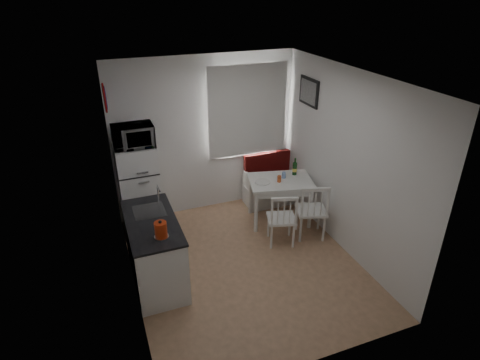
% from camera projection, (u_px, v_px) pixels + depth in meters
% --- Properties ---
extents(floor, '(3.00, 3.50, 0.02)m').
position_uv_depth(floor, '(245.00, 264.00, 5.63)').
color(floor, '#9C7453').
rests_on(floor, ground).
extents(ceiling, '(3.00, 3.50, 0.02)m').
position_uv_depth(ceiling, '(246.00, 78.00, 4.47)').
color(ceiling, white).
rests_on(ceiling, wall_back).
extents(wall_back, '(3.00, 0.02, 2.60)m').
position_uv_depth(wall_back, '(206.00, 136.00, 6.51)').
color(wall_back, white).
rests_on(wall_back, floor).
extents(wall_front, '(3.00, 0.02, 2.60)m').
position_uv_depth(wall_front, '(318.00, 263.00, 3.59)').
color(wall_front, white).
rests_on(wall_front, floor).
extents(wall_left, '(0.02, 3.50, 2.60)m').
position_uv_depth(wall_left, '(124.00, 203.00, 4.57)').
color(wall_left, white).
rests_on(wall_left, floor).
extents(wall_right, '(0.02, 3.50, 2.60)m').
position_uv_depth(wall_right, '(346.00, 164.00, 5.53)').
color(wall_right, white).
rests_on(wall_right, floor).
extents(window, '(1.22, 0.06, 1.47)m').
position_uv_depth(window, '(246.00, 113.00, 6.57)').
color(window, white).
rests_on(window, wall_back).
extents(curtain, '(1.35, 0.02, 1.50)m').
position_uv_depth(curtain, '(248.00, 111.00, 6.49)').
color(curtain, white).
rests_on(curtain, wall_back).
extents(kitchen_counter, '(0.62, 1.32, 1.16)m').
position_uv_depth(kitchen_counter, '(154.00, 250.00, 5.18)').
color(kitchen_counter, white).
rests_on(kitchen_counter, floor).
extents(wall_sign, '(0.03, 0.40, 0.40)m').
position_uv_depth(wall_sign, '(105.00, 98.00, 5.41)').
color(wall_sign, '#1B37A4').
rests_on(wall_sign, wall_left).
extents(picture_frame, '(0.04, 0.52, 0.42)m').
position_uv_depth(picture_frame, '(309.00, 92.00, 6.11)').
color(picture_frame, black).
rests_on(picture_frame, wall_right).
extents(bench, '(1.24, 0.48, 0.88)m').
position_uv_depth(bench, '(278.00, 185.00, 7.16)').
color(bench, white).
rests_on(bench, floor).
extents(dining_table, '(1.12, 0.90, 0.74)m').
position_uv_depth(dining_table, '(280.00, 185.00, 6.38)').
color(dining_table, white).
rests_on(dining_table, floor).
extents(chair_left, '(0.50, 0.49, 0.46)m').
position_uv_depth(chair_left, '(284.00, 215.00, 5.80)').
color(chair_left, white).
rests_on(chair_left, floor).
extents(chair_right, '(0.54, 0.54, 0.50)m').
position_uv_depth(chair_right, '(315.00, 206.00, 5.94)').
color(chair_right, white).
rests_on(chair_right, floor).
extents(fridge, '(0.58, 0.58, 1.44)m').
position_uv_depth(fridge, '(139.00, 189.00, 6.10)').
color(fridge, white).
rests_on(fridge, floor).
extents(microwave, '(0.58, 0.39, 0.32)m').
position_uv_depth(microwave, '(133.00, 136.00, 5.67)').
color(microwave, white).
rests_on(microwave, fridge).
extents(kettle, '(0.17, 0.17, 0.23)m').
position_uv_depth(kettle, '(161.00, 230.00, 4.59)').
color(kettle, '#B32D0E').
rests_on(kettle, kitchen_counter).
extents(wine_bottle, '(0.07, 0.07, 0.29)m').
position_uv_depth(wine_bottle, '(295.00, 166.00, 6.45)').
color(wine_bottle, '#144118').
rests_on(wine_bottle, dining_table).
extents(drinking_glass_orange, '(0.06, 0.06, 0.10)m').
position_uv_depth(drinking_glass_orange, '(279.00, 179.00, 6.26)').
color(drinking_glass_orange, '#CC5222').
rests_on(drinking_glass_orange, dining_table).
extents(drinking_glass_blue, '(0.06, 0.06, 0.10)m').
position_uv_depth(drinking_glass_blue, '(284.00, 175.00, 6.39)').
color(drinking_glass_blue, '#80A1DA').
rests_on(drinking_glass_blue, dining_table).
extents(plate, '(0.24, 0.24, 0.02)m').
position_uv_depth(plate, '(263.00, 182.00, 6.26)').
color(plate, white).
rests_on(plate, dining_table).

